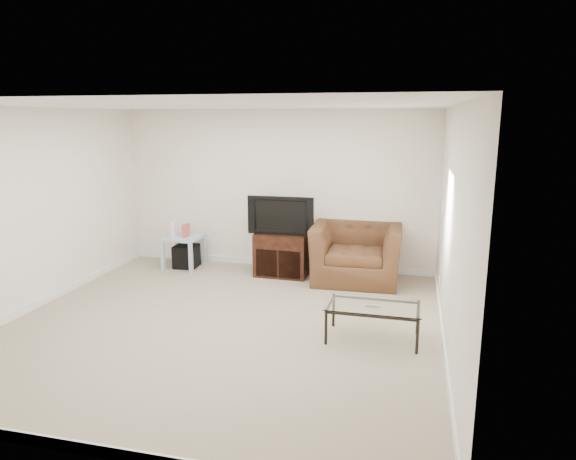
% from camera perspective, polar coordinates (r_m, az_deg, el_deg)
% --- Properties ---
extents(floor, '(5.00, 5.00, 0.00)m').
position_cam_1_polar(floor, '(6.18, -7.28, -10.29)').
color(floor, tan).
rests_on(floor, ground).
extents(ceiling, '(5.00, 5.00, 0.00)m').
position_cam_1_polar(ceiling, '(5.71, -7.98, 13.56)').
color(ceiling, white).
rests_on(ceiling, ground).
extents(wall_back, '(5.00, 0.02, 2.50)m').
position_cam_1_polar(wall_back, '(8.16, -1.25, 4.48)').
color(wall_back, silver).
rests_on(wall_back, ground).
extents(wall_left, '(0.02, 5.00, 2.50)m').
position_cam_1_polar(wall_left, '(7.11, -26.77, 1.97)').
color(wall_left, silver).
rests_on(wall_left, ground).
extents(wall_right, '(0.02, 5.00, 2.50)m').
position_cam_1_polar(wall_right, '(5.44, 17.75, -0.10)').
color(wall_right, silver).
rests_on(wall_right, ground).
extents(plate_back, '(0.12, 0.02, 0.12)m').
position_cam_1_polar(plate_back, '(8.62, -10.34, 4.70)').
color(plate_back, white).
rests_on(plate_back, wall_back).
extents(plate_right_switch, '(0.02, 0.09, 0.13)m').
position_cam_1_polar(plate_right_switch, '(7.01, 16.81, 2.65)').
color(plate_right_switch, white).
rests_on(plate_right_switch, wall_right).
extents(plate_right_outlet, '(0.02, 0.08, 0.12)m').
position_cam_1_polar(plate_right_outlet, '(6.94, 16.45, -5.51)').
color(plate_right_outlet, white).
rests_on(plate_right_outlet, wall_right).
extents(tv_stand, '(0.81, 0.57, 0.66)m').
position_cam_1_polar(tv_stand, '(7.86, -0.58, -2.65)').
color(tv_stand, black).
rests_on(tv_stand, floor).
extents(dvd_player, '(0.46, 0.32, 0.06)m').
position_cam_1_polar(dvd_player, '(7.77, -0.67, -1.16)').
color(dvd_player, black).
rests_on(dvd_player, tv_stand).
extents(television, '(0.93, 0.20, 0.58)m').
position_cam_1_polar(television, '(7.70, -0.66, 1.75)').
color(television, black).
rests_on(television, tv_stand).
extents(side_table, '(0.56, 0.56, 0.52)m').
position_cam_1_polar(side_table, '(8.43, -11.51, -2.38)').
color(side_table, '#A2B5C7').
rests_on(side_table, floor).
extents(subwoofer, '(0.38, 0.38, 0.36)m').
position_cam_1_polar(subwoofer, '(8.45, -11.23, -2.86)').
color(subwoofer, black).
rests_on(subwoofer, floor).
extents(game_console, '(0.05, 0.17, 0.24)m').
position_cam_1_polar(game_console, '(8.38, -12.48, 0.15)').
color(game_console, white).
rests_on(game_console, side_table).
extents(game_case, '(0.08, 0.16, 0.21)m').
position_cam_1_polar(game_case, '(8.30, -11.29, -0.04)').
color(game_case, '#CC4C4C').
rests_on(game_case, side_table).
extents(recliner, '(1.32, 0.88, 1.13)m').
position_cam_1_polar(recliner, '(7.62, 7.62, -1.46)').
color(recliner, '#4E351D').
rests_on(recliner, floor).
extents(coffee_table, '(1.02, 0.58, 0.40)m').
position_cam_1_polar(coffee_table, '(5.73, 9.41, -10.05)').
color(coffee_table, black).
rests_on(coffee_table, floor).
extents(remote, '(0.16, 0.05, 0.02)m').
position_cam_1_polar(remote, '(5.60, 9.42, -8.30)').
color(remote, '#B2B2B7').
rests_on(remote, coffee_table).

